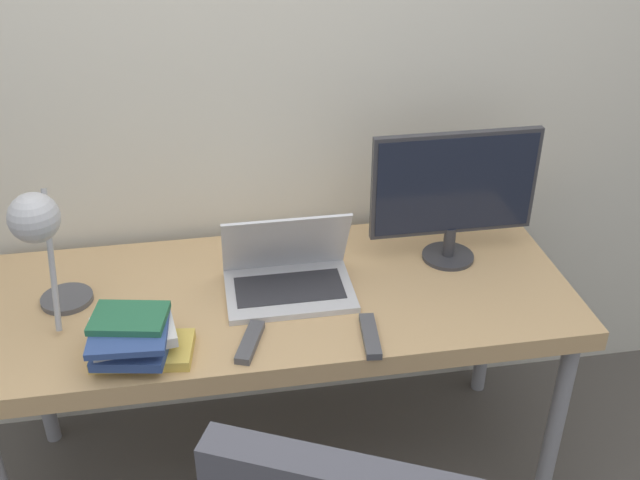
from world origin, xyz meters
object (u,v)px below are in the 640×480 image
at_px(monitor, 454,190).
at_px(laptop, 288,275).
at_px(desk_lamp, 40,232).
at_px(book_stack, 135,338).

bearing_deg(monitor, laptop, -170.04).
height_order(desk_lamp, book_stack, desk_lamp).
bearing_deg(book_stack, monitor, 19.23).
bearing_deg(laptop, book_stack, -150.82).
distance_m(laptop, monitor, 0.55).
bearing_deg(monitor, desk_lamp, -171.08).
xyz_separation_m(laptop, book_stack, (-0.42, -0.23, 0.01)).
distance_m(desk_lamp, book_stack, 0.35).
distance_m(laptop, book_stack, 0.48).
bearing_deg(book_stack, desk_lamp, 144.51).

